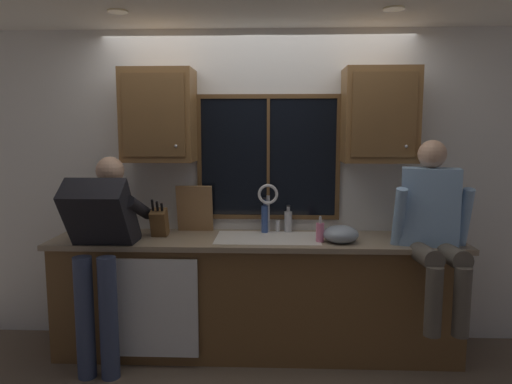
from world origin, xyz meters
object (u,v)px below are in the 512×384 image
(cutting_board, at_px, (195,209))
(soap_dispenser, at_px, (320,232))
(person_standing, at_px, (101,241))
(knife_block, at_px, (159,223))
(mixing_bowl, at_px, (341,234))
(bottle_green_glass, at_px, (265,218))
(person_sitting_on_counter, at_px, (434,223))
(bottle_tall_clear, at_px, (288,221))

(cutting_board, bearing_deg, soap_dispenser, -17.88)
(person_standing, distance_m, knife_block, 0.48)
(mixing_bowl, bearing_deg, bottle_green_glass, 152.04)
(soap_dispenser, bearing_deg, knife_block, 174.14)
(person_sitting_on_counter, relative_size, soap_dispenser, 6.38)
(person_standing, distance_m, mixing_bowl, 1.75)
(knife_block, relative_size, soap_dispenser, 1.63)
(mixing_bowl, xyz_separation_m, bottle_green_glass, (-0.57, 0.30, 0.06))
(knife_block, relative_size, bottle_tall_clear, 1.44)
(bottle_tall_clear, bearing_deg, person_sitting_on_counter, -26.14)
(knife_block, distance_m, cutting_board, 0.32)
(person_standing, xyz_separation_m, bottle_green_glass, (1.16, 0.50, 0.08))
(knife_block, bearing_deg, bottle_tall_clear, 11.60)
(mixing_bowl, xyz_separation_m, soap_dispenser, (-0.15, 0.00, 0.02))
(bottle_green_glass, bearing_deg, person_sitting_on_counter, -20.99)
(cutting_board, bearing_deg, person_sitting_on_counter, -15.15)
(soap_dispenser, bearing_deg, person_standing, -172.88)
(cutting_board, distance_m, soap_dispenser, 1.05)
(person_standing, bearing_deg, cutting_board, 41.31)
(knife_block, bearing_deg, person_sitting_on_counter, -8.07)
(soap_dispenser, relative_size, bottle_tall_clear, 0.89)
(mixing_bowl, distance_m, soap_dispenser, 0.15)
(soap_dispenser, relative_size, bottle_green_glass, 0.69)
(soap_dispenser, bearing_deg, bottle_tall_clear, 124.26)
(knife_block, bearing_deg, person_standing, -136.51)
(person_standing, relative_size, bottle_tall_clear, 6.95)
(bottle_green_glass, bearing_deg, knife_block, -168.04)
(person_sitting_on_counter, bearing_deg, knife_block, 171.93)
(knife_block, height_order, cutting_board, cutting_board)
(cutting_board, bearing_deg, knife_block, -141.96)
(person_sitting_on_counter, distance_m, cutting_board, 1.84)
(cutting_board, bearing_deg, mixing_bowl, -15.78)
(person_sitting_on_counter, relative_size, knife_block, 3.92)
(knife_block, relative_size, bottle_green_glass, 1.12)
(person_sitting_on_counter, height_order, bottle_green_glass, person_sitting_on_counter)
(cutting_board, distance_m, bottle_tall_clear, 0.77)
(person_sitting_on_counter, relative_size, mixing_bowl, 4.77)
(person_sitting_on_counter, height_order, bottle_tall_clear, person_sitting_on_counter)
(person_standing, bearing_deg, soap_dispenser, 7.12)
(knife_block, xyz_separation_m, mixing_bowl, (1.39, -0.13, -0.05))
(person_sitting_on_counter, height_order, cutting_board, person_sitting_on_counter)
(bottle_green_glass, height_order, bottle_tall_clear, bottle_green_glass)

